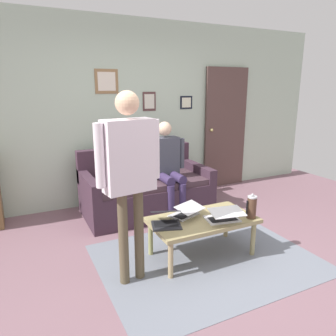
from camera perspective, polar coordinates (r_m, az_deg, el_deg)
name	(u,v)px	position (r m, az deg, el deg)	size (l,w,h in m)	color
ground_plane	(201,264)	(3.35, 5.90, -16.75)	(7.68, 7.68, 0.00)	#7E5B65
area_rug	(206,258)	(3.44, 6.92, -15.83)	(2.15, 1.65, 0.01)	slate
back_wall	(126,113)	(4.89, -7.54, 9.80)	(7.04, 0.11, 2.70)	#B3C9B3
interior_door	(225,129)	(5.66, 10.25, 6.99)	(0.82, 0.09, 2.05)	brown
couch	(145,190)	(4.52, -4.09, -4.04)	(1.72, 0.94, 0.88)	#3D2735
coffee_table	(202,222)	(3.35, 6.17, -9.70)	(1.09, 0.60, 0.41)	tan
laptop_left	(186,212)	(3.36, 3.26, -7.93)	(0.38, 0.37, 0.13)	silver
laptop_center	(224,216)	(3.29, 9.95, -8.57)	(0.39, 0.38, 0.14)	silver
laptop_right	(166,220)	(3.16, -0.39, -9.37)	(0.36, 0.38, 0.16)	#28282D
french_press	(252,207)	(3.39, 14.80, -6.78)	(0.12, 0.10, 0.27)	#4C3323
person_standing	(129,165)	(2.69, -7.01, 0.53)	(0.60, 0.25, 1.70)	brown
person_seated	(167,163)	(4.30, -0.13, 0.90)	(0.55, 0.51, 1.28)	#36284E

